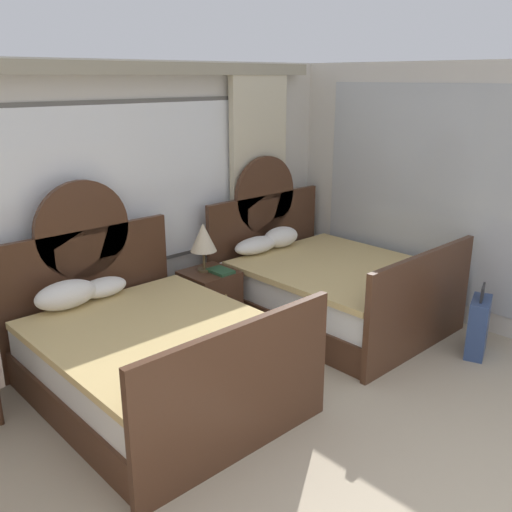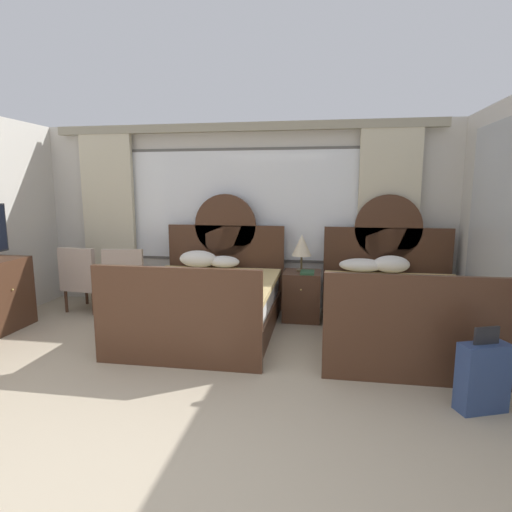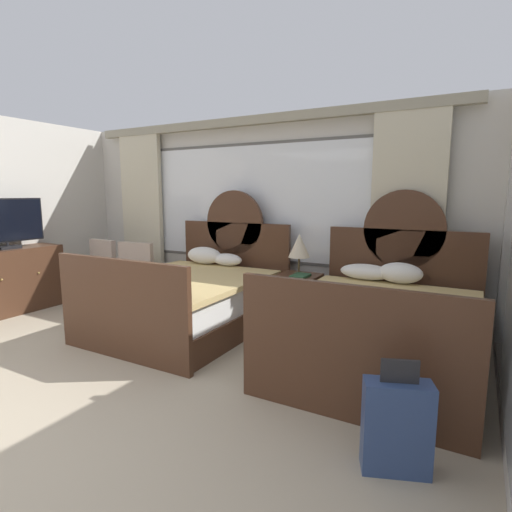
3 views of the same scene
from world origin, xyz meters
TOP-DOWN VIEW (x-y plane):
  - wall_back_window at (0.00, 4.21)m, footprint 6.09×0.22m
  - bed_near_window at (-0.21, 2.98)m, footprint 1.71×2.18m
  - bed_near_mirror at (2.07, 2.98)m, footprint 1.71×2.18m
  - nightstand_between_beds at (0.93, 3.63)m, footprint 0.50×0.52m
  - table_lamp_on_nightstand at (0.92, 3.69)m, footprint 0.27×0.27m
  - book_on_nightstand at (1.00, 3.53)m, footprint 0.18×0.26m
  - tv_flatscreen at (-2.77, 2.28)m, footprint 0.20×1.03m
  - armchair_by_window_left at (-1.53, 3.52)m, footprint 0.63×0.63m
  - armchair_by_window_centre at (-2.19, 3.52)m, footprint 0.60×0.60m
  - suitcase_on_floor at (2.47, 1.49)m, footprint 0.43×0.29m

SIDE VIEW (x-z plane):
  - suitcase_on_floor at x=2.47m, z-range -0.06..0.63m
  - nightstand_between_beds at x=0.93m, z-range 0.00..0.66m
  - bed_near_window at x=-0.21m, z-range -0.47..1.21m
  - bed_near_mirror at x=2.07m, z-range -0.47..1.21m
  - armchair_by_window_left at x=-1.53m, z-range 0.02..0.96m
  - armchair_by_window_centre at x=-2.19m, z-range 0.02..0.96m
  - book_on_nightstand at x=1.00m, z-range 0.66..0.69m
  - table_lamp_on_nightstand at x=0.92m, z-range 0.75..1.25m
  - tv_flatscreen at x=-2.77m, z-range 0.91..1.59m
  - wall_back_window at x=0.00m, z-range 0.06..2.76m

